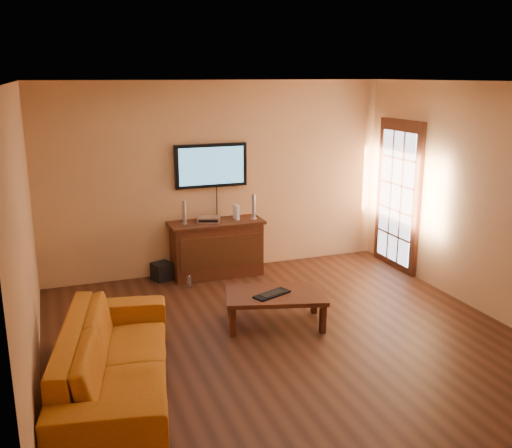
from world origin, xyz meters
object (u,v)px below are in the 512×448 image
speaker_left (184,213)px  keyboard (272,294)px  sofa (115,347)px  media_console (217,248)px  television (211,166)px  av_receiver (209,219)px  bottle (189,282)px  coffee_table (275,297)px  speaker_right (254,208)px  subwoofer (162,271)px  game_console (236,212)px

speaker_left → keyboard: 2.03m
sofa → keyboard: 1.99m
media_console → television: bearing=90.0°
av_receiver → bottle: av_receiver is taller
coffee_table → sofa: sofa is taller
coffee_table → bottle: (-0.66, 1.44, -0.24)m
speaker_left → keyboard: (0.54, -1.88, -0.55)m
coffee_table → bottle: 1.60m
speaker_right → av_receiver: 0.66m
media_console → coffee_table: (0.16, -1.82, -0.07)m
media_console → bottle: media_console is taller
speaker_right → bottle: size_ratio=1.88×
television → bottle: 1.65m
sofa → speaker_right: bearing=-29.6°
coffee_table → av_receiver: 1.92m
keyboard → television: bearing=92.6°
media_console → av_receiver: size_ratio=4.25×
coffee_table → subwoofer: size_ratio=5.13×
game_console → subwoofer: 1.32m
game_console → speaker_left: bearing=177.3°
av_receiver → game_console: (0.40, 0.00, 0.07)m
television → sofa: size_ratio=0.45×
subwoofer → bottle: (0.27, -0.45, -0.03)m
coffee_table → bottle: coffee_table is taller
media_console → game_console: game_console is taller
media_console → bottle: size_ratio=7.04×
media_console → bottle: (-0.50, -0.37, -0.31)m
game_console → sofa: bearing=-130.7°
media_console → speaker_right: bearing=-3.6°
subwoofer → coffee_table: bearing=-83.9°
game_console → subwoofer: game_console is taller
speaker_left → bottle: (-0.05, -0.39, -0.85)m
bottle → av_receiver: bearing=44.8°
speaker_left → bottle: speaker_left is taller
subwoofer → keyboard: bearing=-85.9°
sofa → television: bearing=-19.9°
subwoofer → av_receiver: bearing=-24.4°
game_console → bottle: (-0.80, -0.40, -0.80)m
game_console → bottle: bearing=-157.4°
television → keyboard: size_ratio=2.17×
media_console → sofa: (-1.72, -2.68, 0.05)m
media_console → keyboard: bearing=-87.1°
av_receiver → sofa: bearing=-100.4°
speaker_right → game_console: size_ratio=1.71×
game_console → keyboard: game_console is taller
media_console → av_receiver: bearing=166.4°
bottle → keyboard: keyboard is taller
television → speaker_right: 0.84m
subwoofer → keyboard: (0.87, -1.94, 0.27)m
media_console → game_console: 0.58m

